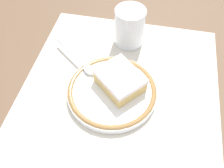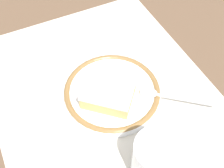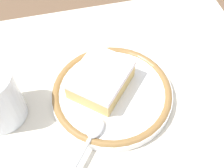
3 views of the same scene
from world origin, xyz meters
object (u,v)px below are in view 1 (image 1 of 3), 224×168
at_px(cake_slice, 120,80).
at_px(spoon, 83,64).
at_px(plate, 112,91).
at_px(cup, 129,29).

relative_size(cake_slice, spoon, 0.94).
height_order(plate, spoon, spoon).
bearing_deg(cake_slice, plate, 135.27).
distance_m(plate, spoon, 0.10).
bearing_deg(plate, spoon, 55.45).
height_order(plate, cup, cup).
distance_m(cake_slice, spoon, 0.10).
xyz_separation_m(spoon, cup, (0.12, -0.09, 0.02)).
bearing_deg(cup, plate, 177.18).
bearing_deg(cake_slice, spoon, 66.64).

